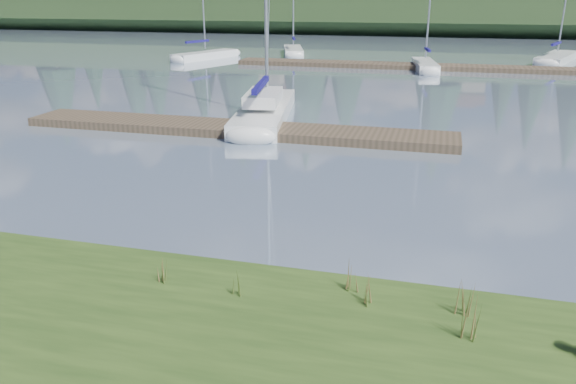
% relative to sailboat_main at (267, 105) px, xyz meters
% --- Properties ---
extents(ground, '(200.00, 200.00, 0.00)m').
position_rel_sailboat_main_xyz_m(ground, '(3.72, 17.71, -0.42)').
color(ground, '#7F91A8').
rests_on(ground, ground).
extents(ridge, '(200.00, 20.00, 5.00)m').
position_rel_sailboat_main_xyz_m(ridge, '(3.72, 60.71, 2.08)').
color(ridge, '#1E3218').
rests_on(ridge, ground).
extents(sailboat_main, '(3.32, 9.18, 12.94)m').
position_rel_sailboat_main_xyz_m(sailboat_main, '(0.00, 0.00, 0.00)').
color(sailboat_main, white).
rests_on(sailboat_main, ground).
extents(dock_near, '(16.00, 2.00, 0.30)m').
position_rel_sailboat_main_xyz_m(dock_near, '(-0.28, -3.29, -0.27)').
color(dock_near, '#4C3D2C').
rests_on(dock_near, ground).
extents(dock_far, '(26.00, 2.20, 0.30)m').
position_rel_sailboat_main_xyz_m(dock_far, '(5.72, 17.71, -0.27)').
color(dock_far, '#4C3D2C').
rests_on(dock_far, ground).
extents(sailboat_bg_0, '(3.67, 7.16, 10.39)m').
position_rel_sailboat_main_xyz_m(sailboat_bg_0, '(-10.80, 20.04, -0.10)').
color(sailboat_bg_0, white).
rests_on(sailboat_bg_0, ground).
extents(sailboat_bg_1, '(3.41, 7.29, 10.82)m').
position_rel_sailboat_main_xyz_m(sailboat_bg_1, '(-5.47, 25.30, -0.09)').
color(sailboat_bg_1, white).
rests_on(sailboat_bg_1, ground).
extents(sailboat_bg_2, '(2.20, 6.51, 9.78)m').
position_rel_sailboat_main_xyz_m(sailboat_bg_2, '(5.71, 17.67, -0.09)').
color(sailboat_bg_2, white).
rests_on(sailboat_bg_2, ground).
extents(sailboat_bg_3, '(4.53, 8.86, 12.81)m').
position_rel_sailboat_main_xyz_m(sailboat_bg_3, '(15.42, 25.29, -0.10)').
color(sailboat_bg_3, white).
rests_on(sailboat_bg_3, ground).
extents(weed_0, '(0.17, 0.14, 0.50)m').
position_rel_sailboat_main_xyz_m(weed_0, '(4.08, -14.94, 0.14)').
color(weed_0, '#475B23').
rests_on(weed_0, bank).
extents(weed_1, '(0.17, 0.14, 0.55)m').
position_rel_sailboat_main_xyz_m(weed_1, '(5.79, -14.30, 0.16)').
color(weed_1, '#475B23').
rests_on(weed_1, bank).
extents(weed_2, '(0.17, 0.14, 0.71)m').
position_rel_sailboat_main_xyz_m(weed_2, '(7.53, -15.18, 0.23)').
color(weed_2, '#475B23').
rests_on(weed_2, bank).
extents(weed_3, '(0.17, 0.14, 0.46)m').
position_rel_sailboat_main_xyz_m(weed_3, '(2.75, -14.80, 0.12)').
color(weed_3, '#475B23').
rests_on(weed_3, bank).
extents(weed_4, '(0.17, 0.14, 0.48)m').
position_rel_sailboat_main_xyz_m(weed_4, '(6.15, -14.66, 0.13)').
color(weed_4, '#475B23').
rests_on(weed_4, bank).
extents(weed_5, '(0.17, 0.14, 0.58)m').
position_rel_sailboat_main_xyz_m(weed_5, '(7.49, -14.55, 0.17)').
color(weed_5, '#475B23').
rests_on(weed_5, bank).
extents(mud_lip, '(60.00, 0.50, 0.14)m').
position_rel_sailboat_main_xyz_m(mud_lip, '(3.72, -13.89, -0.35)').
color(mud_lip, '#33281C').
rests_on(mud_lip, ground).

